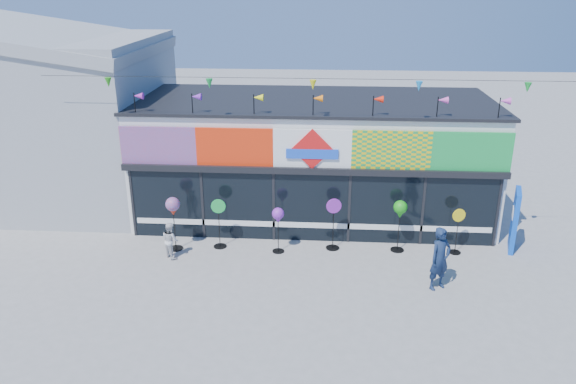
# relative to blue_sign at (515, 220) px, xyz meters

# --- Properties ---
(ground) EXTENTS (80.00, 80.00, 0.00)m
(ground) POSITION_rel_blue_sign_xyz_m (-6.29, -3.23, -0.99)
(ground) COLOR gray
(ground) RESTS_ON ground
(kite_shop) EXTENTS (16.00, 5.70, 5.31)m
(kite_shop) POSITION_rel_blue_sign_xyz_m (-6.29, 2.71, 1.06)
(kite_shop) COLOR silver
(kite_shop) RESTS_ON ground
(neighbour_building) EXTENTS (8.18, 7.20, 6.87)m
(neighbour_building) POSITION_rel_blue_sign_xyz_m (-16.29, 3.77, 2.22)
(neighbour_building) COLOR #97999C
(neighbour_building) RESTS_ON ground
(blue_sign) EXTENTS (0.41, 0.98, 1.96)m
(blue_sign) POSITION_rel_blue_sign_xyz_m (0.00, 0.00, 0.00)
(blue_sign) COLOR blue
(blue_sign) RESTS_ON ground
(spinner_0) EXTENTS (0.44, 0.44, 1.74)m
(spinner_0) POSITION_rel_blue_sign_xyz_m (-10.51, -0.74, 0.41)
(spinner_0) COLOR black
(spinner_0) RESTS_ON ground
(spinner_1) EXTENTS (0.45, 0.41, 1.62)m
(spinner_1) POSITION_rel_blue_sign_xyz_m (-9.15, -0.49, -0.13)
(spinner_1) COLOR black
(spinner_1) RESTS_ON ground
(spinner_2) EXTENTS (0.37, 0.37, 1.47)m
(spinner_2) POSITION_rel_blue_sign_xyz_m (-7.28, -0.70, 0.19)
(spinner_2) COLOR black
(spinner_2) RESTS_ON ground
(spinner_3) EXTENTS (0.47, 0.43, 1.68)m
(spinner_3) POSITION_rel_blue_sign_xyz_m (-5.59, -0.36, -0.10)
(spinner_3) COLOR black
(spinner_3) RESTS_ON ground
(spinner_4) EXTENTS (0.42, 0.42, 1.67)m
(spinner_4) POSITION_rel_blue_sign_xyz_m (-3.57, -0.36, 0.35)
(spinner_4) COLOR black
(spinner_4) RESTS_ON ground
(spinner_5) EXTENTS (0.41, 0.37, 1.47)m
(spinner_5) POSITION_rel_blue_sign_xyz_m (-1.80, -0.40, -0.21)
(spinner_5) COLOR black
(spinner_5) RESTS_ON ground
(adult_man) EXTENTS (0.78, 0.71, 1.79)m
(adult_man) POSITION_rel_blue_sign_xyz_m (-2.73, -2.58, -0.09)
(adult_man) COLOR #152544
(adult_man) RESTS_ON ground
(child) EXTENTS (0.61, 0.61, 1.13)m
(child) POSITION_rel_blue_sign_xyz_m (-10.50, -1.27, -0.42)
(child) COLOR silver
(child) RESTS_ON ground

